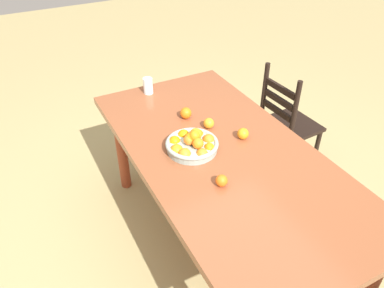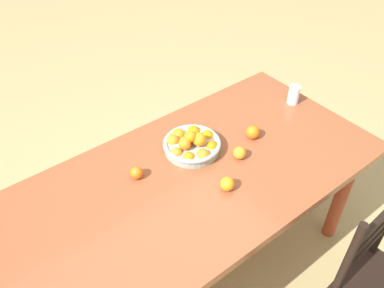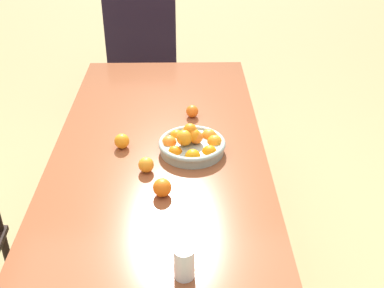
% 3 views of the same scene
% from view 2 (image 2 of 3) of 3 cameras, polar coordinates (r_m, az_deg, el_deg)
% --- Properties ---
extents(ground_plane, '(12.00, 12.00, 0.00)m').
position_cam_2_polar(ground_plane, '(2.54, 0.24, -16.75)').
color(ground_plane, tan).
extents(dining_table, '(1.91, 0.95, 0.77)m').
position_cam_2_polar(dining_table, '(1.99, 0.29, -6.29)').
color(dining_table, brown).
rests_on(dining_table, ground).
extents(chair_near_window, '(0.40, 0.40, 0.93)m').
position_cam_2_polar(chair_near_window, '(2.12, 25.00, -18.06)').
color(chair_near_window, black).
rests_on(chair_near_window, ground).
extents(fruit_bowl, '(0.30, 0.30, 0.13)m').
position_cam_2_polar(fruit_bowl, '(2.03, -0.04, -0.02)').
color(fruit_bowl, '#95A79C').
rests_on(fruit_bowl, dining_table).
extents(orange_loose_0, '(0.07, 0.07, 0.07)m').
position_cam_2_polar(orange_loose_0, '(1.85, 5.09, -5.72)').
color(orange_loose_0, orange).
rests_on(orange_loose_0, dining_table).
extents(orange_loose_1, '(0.07, 0.07, 0.07)m').
position_cam_2_polar(orange_loose_1, '(2.13, 8.71, 1.69)').
color(orange_loose_1, orange).
rests_on(orange_loose_1, dining_table).
extents(orange_loose_2, '(0.07, 0.07, 0.07)m').
position_cam_2_polar(orange_loose_2, '(2.01, 6.84, -1.28)').
color(orange_loose_2, orange).
rests_on(orange_loose_2, dining_table).
extents(orange_loose_3, '(0.06, 0.06, 0.06)m').
position_cam_2_polar(orange_loose_3, '(1.91, -7.95, -4.12)').
color(orange_loose_3, orange).
rests_on(orange_loose_3, dining_table).
extents(drinking_glass, '(0.07, 0.07, 0.11)m').
position_cam_2_polar(drinking_glass, '(2.43, 14.39, 6.88)').
color(drinking_glass, silver).
rests_on(drinking_glass, dining_table).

